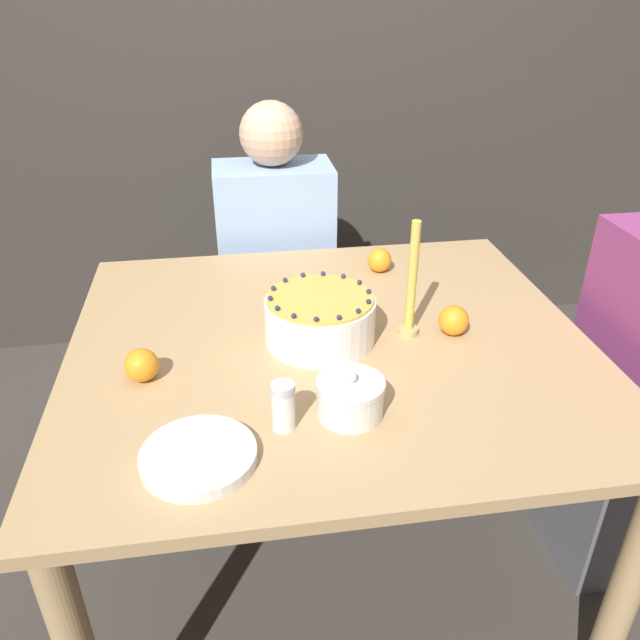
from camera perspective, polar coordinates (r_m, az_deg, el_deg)
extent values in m
plane|color=#3D3833|center=(2.03, 0.79, -20.23)|extent=(12.00, 12.00, 0.00)
cube|color=#38332D|center=(2.71, -4.34, 24.22)|extent=(8.00, 0.05, 2.60)
cube|color=tan|center=(1.54, 0.97, -2.33)|extent=(1.27, 1.13, 0.03)
cylinder|color=tan|center=(1.63, 26.15, -21.28)|extent=(0.07, 0.07, 0.72)
cylinder|color=tan|center=(2.18, -16.50, -4.85)|extent=(0.07, 0.07, 0.72)
cylinder|color=tan|center=(2.30, 12.98, -2.45)|extent=(0.07, 0.07, 0.72)
cylinder|color=white|center=(1.51, 0.00, 0.00)|extent=(0.27, 0.27, 0.11)
cylinder|color=gold|center=(1.48, 0.00, 1.99)|extent=(0.26, 0.26, 0.01)
sphere|color=#23284C|center=(1.50, 4.47, 2.64)|extent=(0.01, 0.01, 0.01)
sphere|color=#23284C|center=(1.54, 3.62, 3.46)|extent=(0.01, 0.01, 0.01)
sphere|color=#23284C|center=(1.57, 2.14, 4.04)|extent=(0.01, 0.01, 0.01)
sphere|color=#23284C|center=(1.58, 0.31, 4.28)|extent=(0.01, 0.01, 0.01)
sphere|color=#23284C|center=(1.57, -1.58, 4.15)|extent=(0.01, 0.01, 0.01)
sphere|color=#23284C|center=(1.55, -3.21, 3.68)|extent=(0.01, 0.01, 0.01)
sphere|color=#23284C|center=(1.51, -4.28, 2.92)|extent=(0.01, 0.01, 0.01)
sphere|color=#23284C|center=(1.46, -4.56, 2.00)|extent=(0.01, 0.01, 0.01)
sphere|color=#23284C|center=(1.42, -3.92, 1.10)|extent=(0.01, 0.01, 0.01)
sphere|color=#23284C|center=(1.39, -2.42, 0.40)|extent=(0.01, 0.01, 0.01)
sphere|color=#23284C|center=(1.37, -0.35, 0.09)|extent=(0.01, 0.01, 0.01)
sphere|color=#23284C|center=(1.38, 1.80, 0.25)|extent=(0.01, 0.01, 0.01)
sphere|color=#23284C|center=(1.41, 3.53, 0.84)|extent=(0.01, 0.01, 0.01)
sphere|color=#23284C|center=(1.45, 4.46, 1.70)|extent=(0.01, 0.01, 0.01)
cylinder|color=silver|center=(1.28, 2.79, -7.34)|extent=(0.14, 0.14, 0.07)
cylinder|color=silver|center=(1.25, 2.84, -5.89)|extent=(0.14, 0.14, 0.01)
sphere|color=silver|center=(1.24, 2.86, -5.21)|extent=(0.02, 0.02, 0.02)
cylinder|color=white|center=(1.24, -3.36, -8.20)|extent=(0.05, 0.05, 0.09)
cylinder|color=silver|center=(1.21, -3.43, -6.24)|extent=(0.05, 0.05, 0.02)
cylinder|color=silver|center=(1.20, -11.00, -12.41)|extent=(0.22, 0.22, 0.01)
cylinder|color=silver|center=(1.20, -11.04, -12.13)|extent=(0.22, 0.22, 0.01)
cylinder|color=silver|center=(1.19, -11.08, -11.84)|extent=(0.22, 0.22, 0.01)
cylinder|color=tan|center=(1.57, 8.03, -0.94)|extent=(0.05, 0.05, 0.02)
cylinder|color=gold|center=(1.50, 8.42, 3.97)|extent=(0.02, 0.02, 0.28)
sphere|color=orange|center=(1.58, 12.12, -0.04)|extent=(0.08, 0.08, 0.08)
sphere|color=orange|center=(1.43, -16.00, -3.98)|extent=(0.07, 0.07, 0.07)
sphere|color=orange|center=(1.88, 5.46, 5.48)|extent=(0.07, 0.07, 0.07)
cube|color=#595960|center=(2.45, -3.72, -3.20)|extent=(0.34, 0.34, 0.45)
cube|color=#99B7E0|center=(2.23, -4.13, 7.41)|extent=(0.40, 0.24, 0.52)
sphere|color=#D8AD8C|center=(2.12, -4.49, 16.63)|extent=(0.21, 0.21, 0.21)
cube|color=#595960|center=(2.07, 25.41, -13.65)|extent=(0.34, 0.34, 0.45)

